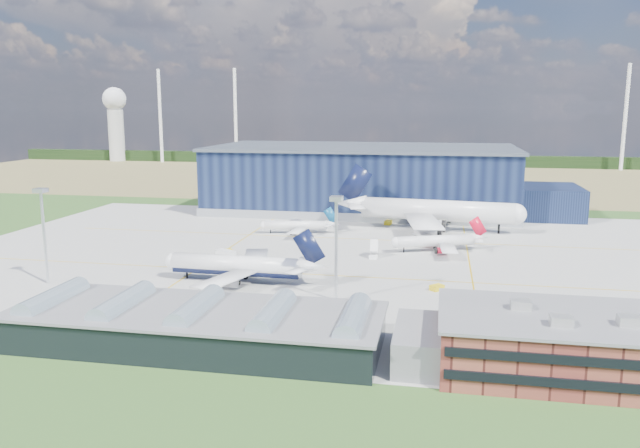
{
  "coord_description": "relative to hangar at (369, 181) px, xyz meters",
  "views": [
    {
      "loc": [
        31.61,
        -159.0,
        41.49
      ],
      "look_at": [
        -2.17,
        14.22,
        8.46
      ],
      "focal_mm": 35.0,
      "sensor_mm": 36.0,
      "label": 1
    }
  ],
  "objects": [
    {
      "name": "hangar",
      "position": [
        0.0,
        0.0,
        0.0
      ],
      "size": [
        145.0,
        62.0,
        26.1
      ],
      "color": "#0F1834",
      "rests_on": "ground"
    },
    {
      "name": "glass_concourse",
      "position": [
        -9.26,
        -154.8,
        -7.93
      ],
      "size": [
        78.0,
        23.0,
        8.6
      ],
      "color": "black",
      "rests_on": "ground"
    },
    {
      "name": "gse_tug_b",
      "position": [
        28.77,
        -112.89,
        -10.95
      ],
      "size": [
        3.58,
        3.61,
        1.32
      ],
      "primitive_type": "cube",
      "rotation": [
        0.0,
        0.0,
        -0.76
      ],
      "color": "yellow",
      "rests_on": "ground"
    },
    {
      "name": "gse_tug_c",
      "position": [
        10.71,
        -32.8,
        -10.85
      ],
      "size": [
        2.77,
        3.82,
        1.53
      ],
      "primitive_type": "cube",
      "rotation": [
        0.0,
        0.0,
        -0.18
      ],
      "color": "yellow",
      "rests_on": "ground"
    },
    {
      "name": "gse_cart_a",
      "position": [
        -8.99,
        -105.42,
        -10.91
      ],
      "size": [
        2.31,
        3.35,
        1.41
      ],
      "primitive_type": "cube",
      "rotation": [
        0.0,
        0.0,
        0.04
      ],
      "color": "white",
      "rests_on": "ground"
    },
    {
      "name": "ground",
      "position": [
        -2.81,
        -94.8,
        -11.62
      ],
      "size": [
        600.0,
        600.0,
        0.0
      ],
      "primitive_type": "plane",
      "color": "#274E1D",
      "rests_on": "ground"
    },
    {
      "name": "ops_building",
      "position": [
        52.2,
        -154.81,
        -6.82
      ],
      "size": [
        46.0,
        23.0,
        10.9
      ],
      "color": "maroon",
      "rests_on": "ground"
    },
    {
      "name": "gse_van_a",
      "position": [
        -29.12,
        -93.56,
        -10.33
      ],
      "size": [
        6.41,
        5.03,
        2.57
      ],
      "primitive_type": "cube",
      "rotation": [
        0.0,
        0.0,
        1.08
      ],
      "color": "white",
      "rests_on": "ground"
    },
    {
      "name": "airliner_widebody",
      "position": [
        27.85,
        -40.27,
        -0.89
      ],
      "size": [
        72.71,
        71.45,
        21.45
      ],
      "primitive_type": null,
      "rotation": [
        0.0,
        0.0,
        -0.11
      ],
      "color": "white",
      "rests_on": "ground"
    },
    {
      "name": "gse_tug_a",
      "position": [
        -29.96,
        -88.97,
        -10.8
      ],
      "size": [
        4.2,
        4.59,
        1.63
      ],
      "primitive_type": "cube",
      "rotation": [
        0.0,
        0.0,
        0.6
      ],
      "color": "yellow",
      "rests_on": "ground"
    },
    {
      "name": "light_mast_west",
      "position": [
        -62.81,
        -124.8,
        3.82
      ],
      "size": [
        2.6,
        2.6,
        23.0
      ],
      "color": "silver",
      "rests_on": "ground"
    },
    {
      "name": "apron",
      "position": [
        -2.81,
        -84.8,
        -11.59
      ],
      "size": [
        220.0,
        160.0,
        0.08
      ],
      "color": "gray",
      "rests_on": "ground"
    },
    {
      "name": "light_mast_center",
      "position": [
        7.19,
        -124.8,
        3.82
      ],
      "size": [
        2.6,
        2.6,
        23.0
      ],
      "color": "silver",
      "rests_on": "ground"
    },
    {
      "name": "gse_van_b",
      "position": [
        36.15,
        -60.01,
        -10.66
      ],
      "size": [
        4.6,
        3.7,
        1.92
      ],
      "primitive_type": "cube",
      "rotation": [
        0.0,
        0.0,
        1.07
      ],
      "color": "white",
      "rests_on": "ground"
    },
    {
      "name": "car_b",
      "position": [
        63.39,
        -120.01,
        -11.04
      ],
      "size": [
        3.67,
        1.91,
        1.15
      ],
      "primitive_type": "imported",
      "rotation": [
        0.0,
        0.0,
        1.36
      ],
      "color": "#99999E",
      "rests_on": "ground"
    },
    {
      "name": "horizon_dressing",
      "position": [
        -194.11,
        199.58,
        22.58
      ],
      "size": [
        440.2,
        18.0,
        70.0
      ],
      "color": "white",
      "rests_on": "ground"
    },
    {
      "name": "airliner_red",
      "position": [
        27.71,
        -72.8,
        -6.72
      ],
      "size": [
        38.56,
        38.19,
        9.78
      ],
      "primitive_type": null,
      "rotation": [
        0.0,
        0.0,
        3.51
      ],
      "color": "white",
      "rests_on": "ground"
    },
    {
      "name": "airstair",
      "position": [
        11.04,
        -82.81,
        -9.95
      ],
      "size": [
        2.41,
        5.32,
        3.33
      ],
      "primitive_type": "cube",
      "rotation": [
        0.0,
        0.0,
        0.06
      ],
      "color": "white",
      "rests_on": "ground"
    },
    {
      "name": "airliner_navy",
      "position": [
        -18.8,
        -115.0,
        -4.9
      ],
      "size": [
        42.36,
        41.49,
        13.43
      ],
      "primitive_type": null,
      "rotation": [
        0.0,
        0.0,
        3.11
      ],
      "color": "white",
      "rests_on": "ground"
    },
    {
      "name": "gse_cart_b",
      "position": [
        -31.42,
        -40.1,
        -10.96
      ],
      "size": [
        3.55,
        2.95,
        1.32
      ],
      "primitive_type": "cube",
      "rotation": [
        0.0,
        0.0,
        1.22
      ],
      "color": "white",
      "rests_on": "ground"
    },
    {
      "name": "treeline",
      "position": [
        -2.81,
        205.2,
        -7.62
      ],
      "size": [
        600.0,
        8.0,
        8.0
      ],
      "primitive_type": "cube",
      "color": "black",
      "rests_on": "ground"
    },
    {
      "name": "car_a",
      "position": [
        -4.02,
        -129.95,
        -11.02
      ],
      "size": [
        3.63,
        1.81,
        1.19
      ],
      "primitive_type": "imported",
      "rotation": [
        0.0,
        0.0,
        1.45
      ],
      "color": "#99999E",
      "rests_on": "ground"
    },
    {
      "name": "farmland",
      "position": [
        -2.81,
        125.2,
        -11.62
      ],
      "size": [
        600.0,
        220.0,
        0.01
      ],
      "primitive_type": "cube",
      "color": "olive",
      "rests_on": "ground"
    },
    {
      "name": "airliner_regional",
      "position": [
        -18.31,
        -54.8,
        -7.24
      ],
      "size": [
        31.48,
        31.02,
        8.75
      ],
      "primitive_type": null,
      "rotation": [
        0.0,
        0.0,
        3.34
      ],
      "color": "white",
      "rests_on": "ground"
    }
  ]
}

